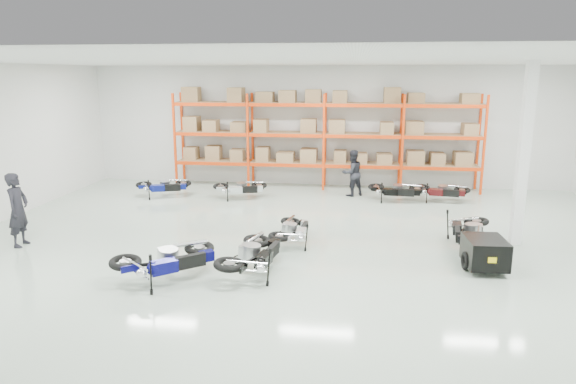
# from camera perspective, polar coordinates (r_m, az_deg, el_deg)

# --- Properties ---
(room) EXTENTS (18.00, 18.00, 18.00)m
(room) POSITION_cam_1_polar(r_m,az_deg,el_deg) (12.70, 2.35, 4.20)
(room) COLOR #A8BBAA
(room) RESTS_ON ground
(pallet_rack) EXTENTS (11.28, 0.98, 3.62)m
(pallet_rack) POSITION_cam_1_polar(r_m,az_deg,el_deg) (19.08, 4.09, 7.14)
(pallet_rack) COLOR #EB3C0C
(pallet_rack) RESTS_ON ground
(structural_column) EXTENTS (0.25, 0.25, 4.50)m
(structural_column) POSITION_cam_1_polar(r_m,az_deg,el_deg) (13.77, 24.70, 3.71)
(structural_column) COLOR white
(structural_column) RESTS_ON ground
(moto_blue_centre) EXTENTS (2.08, 1.97, 1.25)m
(moto_blue_centre) POSITION_cam_1_polar(r_m,az_deg,el_deg) (10.89, -13.25, -6.67)
(moto_blue_centre) COLOR #08074F
(moto_blue_centre) RESTS_ON ground
(moto_silver_left) EXTENTS (0.91, 1.63, 1.02)m
(moto_silver_left) POSITION_cam_1_polar(r_m,az_deg,el_deg) (12.84, 0.52, -3.80)
(moto_silver_left) COLOR silver
(moto_silver_left) RESTS_ON ground
(moto_black_far_left) EXTENTS (1.25, 2.01, 1.22)m
(moto_black_far_left) POSITION_cam_1_polar(r_m,az_deg,el_deg) (10.96, -3.80, -6.29)
(moto_black_far_left) COLOR black
(moto_black_far_left) RESTS_ON ground
(moto_touring_right) EXTENTS (1.16, 1.92, 1.17)m
(moto_touring_right) POSITION_cam_1_polar(r_m,az_deg,el_deg) (13.41, 19.52, -3.52)
(moto_touring_right) COLOR black
(moto_touring_right) RESTS_ON ground
(trailer) EXTENTS (0.91, 1.72, 0.72)m
(trailer) POSITION_cam_1_polar(r_m,az_deg,el_deg) (11.96, 21.02, -6.26)
(trailer) COLOR black
(trailer) RESTS_ON ground
(moto_back_a) EXTENTS (1.80, 1.26, 1.06)m
(moto_back_a) POSITION_cam_1_polar(r_m,az_deg,el_deg) (18.34, -13.69, 1.00)
(moto_back_a) COLOR navy
(moto_back_a) RESTS_ON ground
(moto_back_b) EXTENTS (1.74, 1.17, 1.03)m
(moto_back_b) POSITION_cam_1_polar(r_m,az_deg,el_deg) (17.65, -5.33, 0.82)
(moto_back_b) COLOR silver
(moto_back_b) RESTS_ON ground
(moto_back_c) EXTENTS (1.72, 0.99, 1.06)m
(moto_back_c) POSITION_cam_1_polar(r_m,az_deg,el_deg) (17.56, 11.96, 0.58)
(moto_back_c) COLOR black
(moto_back_c) RESTS_ON ground
(moto_back_d) EXTENTS (1.71, 1.07, 1.03)m
(moto_back_d) POSITION_cam_1_polar(r_m,az_deg,el_deg) (17.91, 16.70, 0.49)
(moto_back_d) COLOR #400C0F
(moto_back_d) RESTS_ON ground
(person_left) EXTENTS (0.49, 0.70, 1.85)m
(person_left) POSITION_cam_1_polar(r_m,az_deg,el_deg) (14.28, -27.81, -1.76)
(person_left) COLOR black
(person_left) RESTS_ON ground
(person_back) EXTENTS (0.99, 0.94, 1.62)m
(person_back) POSITION_cam_1_polar(r_m,az_deg,el_deg) (18.07, 7.15, 2.11)
(person_back) COLOR black
(person_back) RESTS_ON ground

